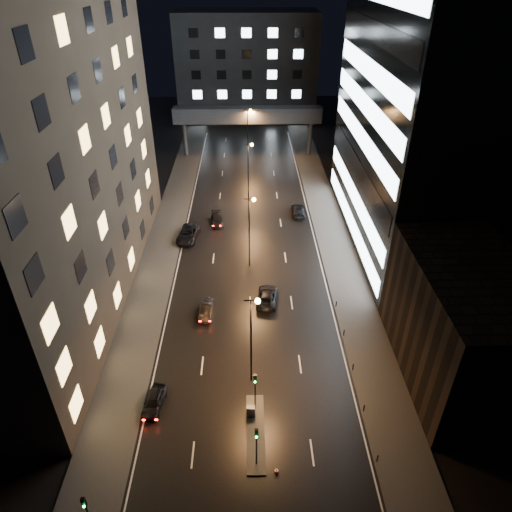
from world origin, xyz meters
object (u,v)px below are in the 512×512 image
object	(u,v)px
car_toward_a	(267,296)
utility_cabinet	(251,411)
car_toward_b	(298,210)
car_away_c	(188,234)
car_away_d	(217,220)
car_away_a	(154,401)
car_away_b	(206,310)

from	to	relation	value
car_toward_a	utility_cabinet	world-z (taller)	car_toward_a
car_toward_b	car_away_c	bearing A→B (deg)	24.89
car_away_d	car_toward_b	world-z (taller)	car_toward_b
car_away_a	car_away_b	world-z (taller)	car_away_a
car_away_a	car_away_b	xyz separation A→B (m)	(3.88, 13.02, -0.03)
car_toward_a	car_toward_b	distance (m)	23.21
car_away_d	car_toward_b	size ratio (longest dim) A/B	0.89
car_away_b	car_away_d	world-z (taller)	car_away_b
car_away_a	car_away_b	distance (m)	13.59
car_away_a	car_toward_b	bearing A→B (deg)	73.36
car_away_b	car_away_d	distance (m)	21.92
car_away_d	car_away_a	bearing A→B (deg)	-104.48
car_away_c	utility_cabinet	bearing A→B (deg)	-66.66
car_away_b	utility_cabinet	distance (m)	15.25
car_away_a	car_toward_b	size ratio (longest dim) A/B	0.80
car_away_c	car_away_d	xyz separation A→B (m)	(4.07, 4.71, -0.17)
car_away_b	utility_cabinet	xyz separation A→B (m)	(5.02, -14.40, 0.09)
car_away_d	car_toward_a	xyz separation A→B (m)	(6.99, -19.64, 0.06)
car_away_c	utility_cabinet	xyz separation A→B (m)	(8.90, -31.61, -0.07)
car_away_d	car_toward_a	world-z (taller)	car_toward_a
car_toward_a	utility_cabinet	xyz separation A→B (m)	(-2.16, -16.68, 0.04)
car_away_a	car_toward_b	distance (m)	41.40
car_away_b	car_away_c	distance (m)	17.65
car_away_c	car_toward_b	size ratio (longest dim) A/B	1.18
car_away_b	utility_cabinet	bearing A→B (deg)	-67.56
utility_cabinet	car_away_d	bearing A→B (deg)	100.36
car_toward_a	utility_cabinet	size ratio (longest dim) A/B	4.24
car_toward_b	car_away_b	bearing A→B (deg)	63.11
utility_cabinet	car_toward_b	bearing A→B (deg)	81.05
car_away_a	car_away_d	distance (m)	35.18
car_away_b	car_toward_b	distance (m)	27.99
car_toward_a	car_toward_b	bearing A→B (deg)	-97.83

